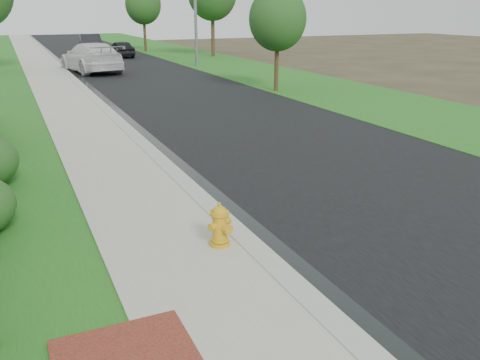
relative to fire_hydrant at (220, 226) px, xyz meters
name	(u,v)px	position (x,y,z in m)	size (l,w,h in m)	color
ground	(274,301)	(0.10, -1.78, -0.45)	(120.00, 120.00, 0.00)	#34291C
road	(113,61)	(4.70, 33.22, -0.44)	(8.00, 90.00, 0.02)	black
curb	(56,63)	(0.50, 33.22, -0.39)	(0.40, 90.00, 0.12)	gray
wet_gutter	(61,63)	(0.85, 33.22, -0.43)	(0.50, 90.00, 0.00)	black
sidewalk	(37,64)	(-0.80, 33.22, -0.40)	(2.20, 90.00, 0.10)	#A0988C
grass_strip	(9,65)	(-2.70, 33.22, -0.42)	(1.60, 90.00, 0.06)	#1A5719
verge_far	(197,58)	(11.60, 33.22, -0.43)	(6.00, 90.00, 0.04)	#1A5719
fire_hydrant	(220,226)	(0.00, 0.00, 0.00)	(0.50, 0.41, 0.76)	gold
white_suv	(91,57)	(2.10, 26.65, 0.48)	(2.55, 6.28, 1.82)	silver
dark_car_mid	(121,49)	(6.01, 36.31, 0.25)	(1.60, 3.98, 1.35)	black
dark_car_far	(91,43)	(4.44, 41.88, 0.38)	(1.72, 4.94, 1.63)	black
tree_near_right	(278,19)	(9.10, 14.91, 2.95)	(2.73, 2.73, 4.92)	#362816
tree_far_right	(143,5)	(9.30, 41.10, 3.73)	(3.24, 3.24, 5.97)	#362816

